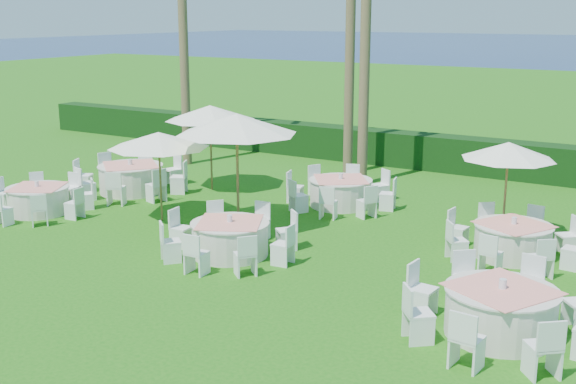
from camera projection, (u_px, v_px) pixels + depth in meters
name	position (u px, v px, depth m)	size (l,w,h in m)	color
ground	(203.00, 265.00, 15.60)	(120.00, 120.00, 0.00)	#196110
hedge	(408.00, 150.00, 25.48)	(34.00, 1.00, 1.20)	black
banquet_table_a	(38.00, 199.00, 19.57)	(2.93, 2.93, 0.89)	beige
banquet_table_b	(230.00, 238.00, 16.16)	(3.10, 3.10, 0.94)	beige
banquet_table_c	(501.00, 311.00, 12.13)	(3.35, 3.35, 1.00)	beige
banquet_table_d	(131.00, 178.00, 21.82)	(3.36, 3.36, 1.02)	beige
banquet_table_e	(341.00, 192.00, 20.28)	(3.10, 3.10, 0.94)	beige
banquet_table_f	(513.00, 240.00, 16.05)	(3.03, 3.03, 0.92)	beige
umbrella_a	(159.00, 140.00, 18.46)	(2.61, 2.61, 2.34)	brown
umbrella_b	(237.00, 124.00, 17.63)	(3.02, 3.02, 2.91)	brown
umbrella_c	(210.00, 113.00, 21.69)	(2.73, 2.73, 2.60)	brown
umbrella_d	(508.00, 151.00, 16.94)	(2.22, 2.22, 2.36)	brown
palm_b	(351.00, 12.00, 23.20)	(4.35, 4.29, 9.71)	brown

